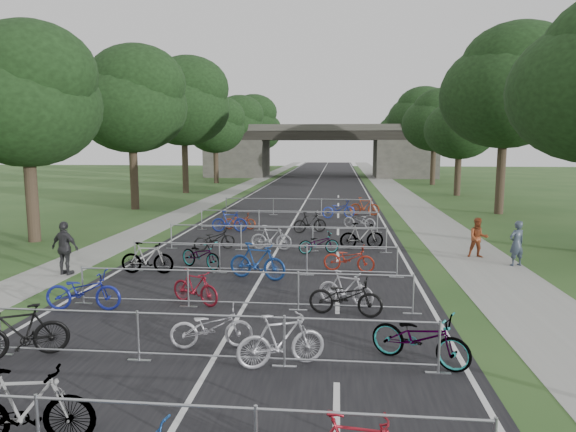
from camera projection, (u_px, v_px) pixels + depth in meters
The scene contains 50 objects.
road at pixel (315, 185), 56.33m from camera, with size 11.00×140.00×0.01m, color black.
sidewalk_right at pixel (388, 186), 55.56m from camera, with size 3.00×140.00×0.01m, color gray.
sidewalk_left at pixel (247, 185), 57.06m from camera, with size 2.00×140.00×0.01m, color gray.
lane_markings at pixel (315, 185), 56.33m from camera, with size 0.12×140.00×0.00m, color silver.
overpass_bridge at pixel (320, 151), 70.62m from camera, with size 31.00×8.00×7.05m.
tree_left_0 at pixel (26, 99), 22.95m from camera, with size 6.72×6.72×10.25m.
tree_left_1 at pixel (132, 102), 34.66m from camera, with size 7.56×7.56×11.53m.
tree_right_1 at pixel (508, 89), 32.21m from camera, with size 8.18×8.18×12.47m.
tree_left_2 at pixel (184, 104), 46.38m from camera, with size 8.40×8.40×12.81m.
tree_right_2 at pixel (461, 127), 44.31m from camera, with size 6.16×6.16×9.39m.
tree_left_3 at pixel (216, 126), 58.43m from camera, with size 6.72×6.72×10.25m.
tree_right_3 at pixel (436, 122), 55.99m from camera, with size 7.17×7.17×10.93m.
tree_left_4 at pixel (237, 123), 70.14m from camera, with size 7.56×7.56×11.53m.
tree_right_4 at pixel (419, 118), 67.68m from camera, with size 8.18×8.18×12.47m.
tree_left_5 at pixel (251, 121), 81.85m from camera, with size 8.40×8.40×12.81m.
tree_right_5 at pixel (407, 135), 79.78m from camera, with size 6.16×6.16×9.39m.
tree_left_6 at pixel (262, 133), 93.90m from camera, with size 6.72×6.72×10.25m.
tree_right_6 at pixel (398, 130), 91.47m from camera, with size 7.17×7.17×10.93m.
barrier_row_1 at pixel (210, 339), 10.53m from camera, with size 9.70×0.08×1.10m.
barrier_row_2 at pixel (243, 290), 14.08m from camera, with size 9.70×0.08×1.10m.
barrier_row_3 at pixel (263, 259), 17.82m from camera, with size 9.70×0.08×1.10m.
barrier_row_4 at pixel (277, 238), 21.77m from camera, with size 9.70×0.08×1.10m.
barrier_row_5 at pixel (288, 221), 26.69m from camera, with size 9.70×0.08×1.10m.
barrier_row_6 at pixel (297, 207), 32.61m from camera, with size 9.70×0.08×1.10m.
bike_1 at pixel (26, 408), 7.65m from camera, with size 0.58×2.05×1.23m, color #A1A3A9.
bike_4 at pixel (20, 332), 10.81m from camera, with size 0.54×1.92×1.15m, color black.
bike_5 at pixel (211, 327), 11.38m from camera, with size 0.64×1.83×0.96m, color #B4B2BA.
bike_6 at pixel (281, 341), 10.40m from camera, with size 0.53×1.86×1.12m, color #A5A5AD.
bike_7 at pixel (420, 338), 10.56m from camera, with size 0.74×2.12×1.11m, color #A1A3A9.
bike_8 at pixel (83, 291), 13.96m from camera, with size 0.72×2.06×1.08m, color navy.
bike_9 at pixel (195, 287), 14.47m from camera, with size 0.47×1.66×0.99m, color maroon.
bike_10 at pixel (346, 297), 13.53m from camera, with size 0.68×1.96×1.03m, color black.
bike_11 at pixel (346, 289), 14.37m from camera, with size 0.46×1.64×0.99m, color #B7B5BE.
bike_12 at pixel (147, 258), 17.90m from camera, with size 0.52×1.86×1.12m, color #A1A3A9.
bike_13 at pixel (201, 255), 18.67m from camera, with size 0.67×1.91×1.00m, color #A1A3A9.
bike_14 at pixel (257, 262), 17.15m from camera, with size 0.58×2.05×1.23m, color navy.
bike_15 at pixel (349, 259), 18.18m from camera, with size 0.64×1.83×0.96m, color #9F2517.
bike_16 at pixel (214, 239), 21.89m from camera, with size 0.64×1.83×0.96m, color black.
bike_17 at pixel (271, 238), 21.88m from camera, with size 0.50×1.78×1.07m, color gray.
bike_18 at pixel (319, 243), 21.17m from camera, with size 0.59×1.70×0.89m, color #A1A3A9.
bike_19 at pixel (362, 236), 22.09m from camera, with size 0.54×1.90×1.14m, color #A1A3A9.
bike_20 at pixel (229, 221), 26.41m from camera, with size 0.52×1.84×1.11m, color navy.
bike_21 at pixel (240, 221), 27.20m from camera, with size 0.59×1.70×0.89m, color maroon.
bike_22 at pixel (310, 223), 26.20m from camera, with size 0.50×1.75×1.05m, color black.
bike_23 at pixel (359, 220), 27.36m from camera, with size 0.62×1.78×0.94m, color #A6A6AD.
bike_26 at pixel (339, 209), 31.40m from camera, with size 0.72×2.08×1.09m, color navy.
bike_27 at pixel (365, 206), 32.58m from camera, with size 0.53×1.89×1.14m, color maroon.
pedestrian_a at pixel (517, 244), 19.01m from camera, with size 0.62×0.41×1.70m, color #343F4E.
pedestrian_b at pixel (478, 238), 20.42m from camera, with size 0.78×0.60×1.60m, color brown.
pedestrian_c at pixel (65, 248), 17.72m from camera, with size 1.09×0.46×1.87m, color #2B2B2E.
Camera 1 is at (2.58, -6.27, 4.52)m, focal length 32.00 mm.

